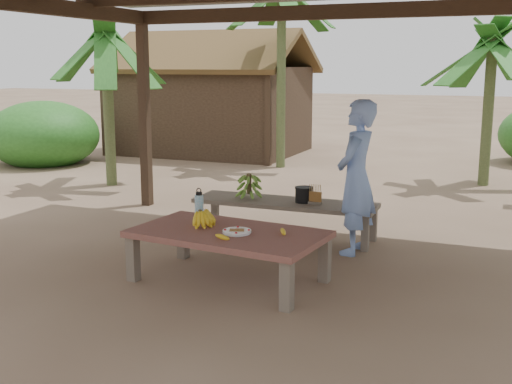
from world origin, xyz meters
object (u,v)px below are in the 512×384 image
at_px(ripe_banana_bunch, 200,217).
at_px(water_flask, 199,206).
at_px(woman, 356,178).
at_px(plate, 237,232).
at_px(cooking_pot, 304,195).
at_px(bench, 285,205).
at_px(work_table, 228,238).

bearing_deg(ripe_banana_bunch, water_flask, 119.55).
relative_size(water_flask, woman, 0.19).
bearing_deg(plate, cooking_pot, 87.63).
xyz_separation_m(ripe_banana_bunch, plate, (0.46, -0.15, -0.07)).
relative_size(ripe_banana_bunch, woman, 0.17).
bearing_deg(water_flask, bench, 73.61).
bearing_deg(work_table, cooking_pot, 89.82).
relative_size(work_table, plate, 6.99).
bearing_deg(work_table, water_flask, 152.98).
height_order(bench, plate, plate).
xyz_separation_m(bench, water_flask, (-0.42, -1.41, 0.24)).
bearing_deg(ripe_banana_bunch, work_table, -14.37).
bearing_deg(ripe_banana_bunch, bench, 79.75).
bearing_deg(work_table, woman, 63.71).
xyz_separation_m(plate, cooking_pot, (0.07, 1.79, 0.02)).
bearing_deg(plate, woman, 62.11).
relative_size(bench, water_flask, 6.71).
xyz_separation_m(ripe_banana_bunch, cooking_pot, (0.53, 1.64, -0.05)).
height_order(bench, woman, woman).
bearing_deg(cooking_pot, water_flask, -114.57).
distance_m(plate, woman, 1.68).
distance_m(work_table, water_flask, 0.59).
xyz_separation_m(water_flask, cooking_pot, (0.65, 1.43, -0.10)).
distance_m(water_flask, woman, 1.76).
height_order(work_table, ripe_banana_bunch, ripe_banana_bunch).
bearing_deg(bench, cooking_pot, 2.74).
height_order(bench, ripe_banana_bunch, ripe_banana_bunch).
height_order(plate, woman, woman).
relative_size(ripe_banana_bunch, plate, 1.05).
distance_m(work_table, woman, 1.71).
bearing_deg(work_table, plate, -20.73).
height_order(ripe_banana_bunch, woman, woman).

